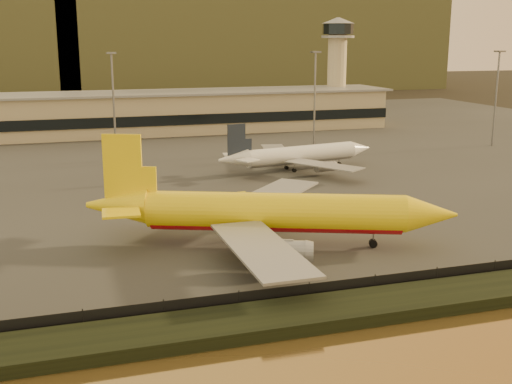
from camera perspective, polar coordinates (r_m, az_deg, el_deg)
The scene contains 12 objects.
ground at distance 82.55m, azimuth 0.03°, elevation -6.70°, with size 900.00×900.00×0.00m, color black.
embankment at distance 67.45m, azimuth 4.43°, elevation -10.86°, with size 320.00×7.00×1.40m, color black.
tarmac at distance 172.90m, azimuth -9.45°, elevation 3.79°, with size 320.00×220.00×0.20m, color #2D2D2D.
perimeter_fence at distance 70.63m, azimuth 3.22°, elevation -9.15°, with size 300.00×0.05×2.20m, color black.
terminal_building at distance 200.95m, azimuth -14.89°, elevation 6.61°, with size 202.00×25.00×12.60m.
control_tower at distance 225.28m, azimuth 7.22°, elevation 11.57°, with size 11.20×11.20×35.50m.
apron_light_masts at distance 154.33m, azimuth -3.02°, elevation 8.66°, with size 152.20×12.20×25.40m.
distant_hills at distance 414.01m, azimuth -17.51°, elevation 13.19°, with size 470.00×160.00×70.00m.
dhl_cargo_jet at distance 89.34m, azimuth 1.12°, elevation -1.89°, with size 49.91×47.25×15.50m.
white_narrowbody_jet at distance 142.17m, azimuth 3.81°, elevation 3.29°, with size 38.65×37.24×11.14m.
gse_vehicle_yellow at distance 113.05m, azimuth -1.78°, elevation -0.57°, with size 4.05×1.82×1.82m, color yellow.
gse_vehicle_white at distance 111.68m, azimuth -8.21°, elevation -0.87°, with size 4.07×1.83×1.83m, color white.
Camera 1 is at (-23.19, -74.00, 28.33)m, focal length 45.00 mm.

